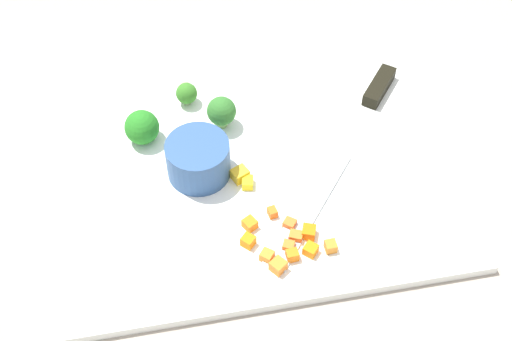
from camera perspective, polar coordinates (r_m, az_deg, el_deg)
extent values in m
plane|color=#A29787|center=(0.83, 0.00, -0.94)|extent=(4.00, 4.00, 0.00)
cube|color=white|center=(0.83, 0.00, -0.69)|extent=(0.46, 0.34, 0.01)
cylinder|color=#2E5187|center=(0.81, -4.71, 0.92)|extent=(0.07, 0.07, 0.05)
cube|color=silver|center=(0.80, 4.31, -3.00)|extent=(0.13, 0.16, 0.00)
cube|color=black|center=(0.93, 9.96, 6.73)|extent=(0.06, 0.07, 0.02)
cube|color=orange|center=(0.78, -0.51, -4.35)|extent=(0.02, 0.02, 0.01)
cube|color=orange|center=(0.76, 0.89, -6.94)|extent=(0.02, 0.02, 0.01)
cube|color=orange|center=(0.76, 2.66, -6.12)|extent=(0.02, 0.02, 0.01)
cube|color=orange|center=(0.78, 2.74, -4.33)|extent=(0.02, 0.02, 0.01)
cube|color=orange|center=(0.76, -0.64, -5.74)|extent=(0.02, 0.02, 0.01)
cube|color=orange|center=(0.79, 1.33, -3.41)|extent=(0.01, 0.01, 0.01)
cube|color=orange|center=(0.76, 4.45, -6.42)|extent=(0.02, 0.02, 0.01)
cube|color=orange|center=(0.76, 2.96, -6.88)|extent=(0.01, 0.01, 0.01)
cube|color=orange|center=(0.77, 3.25, -5.35)|extent=(0.02, 0.02, 0.01)
cube|color=orange|center=(0.77, 6.07, -6.14)|extent=(0.01, 0.01, 0.01)
cube|color=orange|center=(0.77, 4.31, -5.00)|extent=(0.02, 0.02, 0.01)
cube|color=orange|center=(0.75, 1.79, -7.74)|extent=(0.02, 0.02, 0.01)
cube|color=yellow|center=(0.81, -0.69, -0.98)|extent=(0.02, 0.02, 0.01)
cube|color=yellow|center=(0.82, -1.33, -0.23)|extent=(0.02, 0.02, 0.01)
cylinder|color=#96AE6A|center=(0.90, -5.59, 5.70)|extent=(0.01, 0.01, 0.01)
sphere|color=#377824|center=(0.90, -5.65, 6.25)|extent=(0.03, 0.03, 0.03)
cylinder|color=#90AC5B|center=(0.87, -9.10, 2.75)|extent=(0.01, 0.01, 0.01)
sphere|color=#257C21|center=(0.86, -9.24, 3.48)|extent=(0.04, 0.04, 0.04)
cylinder|color=#87B65A|center=(0.87, -2.77, 4.03)|extent=(0.01, 0.01, 0.02)
sphere|color=#30702A|center=(0.86, -2.82, 4.84)|extent=(0.04, 0.04, 0.04)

